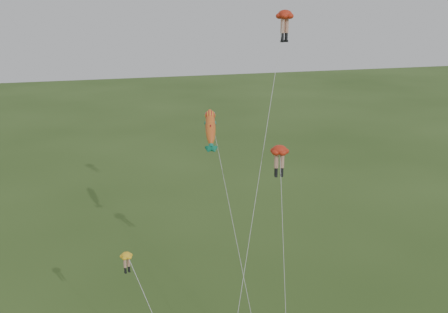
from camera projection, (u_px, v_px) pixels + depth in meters
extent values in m
ellipsoid|color=red|center=(285.00, 14.00, 36.59)|extent=(1.78, 1.78, 0.68)
cylinder|color=tan|center=(283.00, 26.00, 36.70)|extent=(0.30, 0.30, 1.04)
cylinder|color=black|center=(282.00, 37.00, 36.92)|extent=(0.24, 0.24, 0.52)
cube|color=black|center=(282.00, 41.00, 37.02)|extent=(0.27, 0.35, 0.15)
cylinder|color=tan|center=(287.00, 26.00, 36.95)|extent=(0.30, 0.30, 1.04)
cylinder|color=black|center=(286.00, 36.00, 37.17)|extent=(0.24, 0.24, 0.52)
cube|color=black|center=(286.00, 41.00, 37.27)|extent=(0.27, 0.35, 0.15)
cylinder|color=silver|center=(257.00, 189.00, 33.92)|extent=(7.83, 10.62, 23.37)
ellipsoid|color=red|center=(280.00, 150.00, 33.04)|extent=(1.47, 1.47, 0.64)
cylinder|color=tan|center=(276.00, 161.00, 33.24)|extent=(0.29, 0.29, 0.98)
cylinder|color=black|center=(276.00, 171.00, 33.45)|extent=(0.22, 0.22, 0.49)
cube|color=black|center=(276.00, 176.00, 33.54)|extent=(0.20, 0.31, 0.14)
cylinder|color=tan|center=(282.00, 161.00, 33.29)|extent=(0.29, 0.29, 0.98)
cylinder|color=black|center=(282.00, 171.00, 33.50)|extent=(0.22, 0.22, 0.49)
cube|color=black|center=(282.00, 175.00, 33.59)|extent=(0.20, 0.31, 0.14)
cylinder|color=silver|center=(284.00, 265.00, 32.47)|extent=(1.16, 5.37, 14.78)
ellipsoid|color=yellow|center=(126.00, 255.00, 31.22)|extent=(1.06, 1.06, 0.41)
cylinder|color=tan|center=(125.00, 263.00, 31.29)|extent=(0.18, 0.18, 0.63)
cylinder|color=black|center=(125.00, 270.00, 31.43)|extent=(0.14, 0.14, 0.31)
cube|color=black|center=(126.00, 272.00, 31.48)|extent=(0.16, 0.21, 0.09)
cylinder|color=tan|center=(129.00, 262.00, 31.44)|extent=(0.18, 0.18, 0.63)
cylinder|color=black|center=(129.00, 268.00, 31.57)|extent=(0.14, 0.14, 0.31)
cube|color=black|center=(129.00, 271.00, 31.63)|extent=(0.16, 0.21, 0.09)
ellipsoid|color=orange|center=(210.00, 127.00, 39.38)|extent=(1.59, 3.23, 2.99)
sphere|color=orange|center=(210.00, 127.00, 39.38)|extent=(1.17, 1.45, 1.27)
cone|color=#127659|center=(210.00, 127.00, 39.38)|extent=(0.96, 1.32, 1.21)
cone|color=#127659|center=(210.00, 127.00, 39.38)|extent=(0.96, 1.32, 1.21)
cone|color=#127659|center=(210.00, 127.00, 39.38)|extent=(0.54, 0.74, 0.67)
cone|color=#127659|center=(210.00, 127.00, 39.38)|extent=(0.54, 0.74, 0.67)
cone|color=#AB121D|center=(210.00, 127.00, 39.38)|extent=(0.58, 0.75, 0.67)
cylinder|color=silver|center=(235.00, 240.00, 36.43)|extent=(0.56, 11.12, 14.48)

